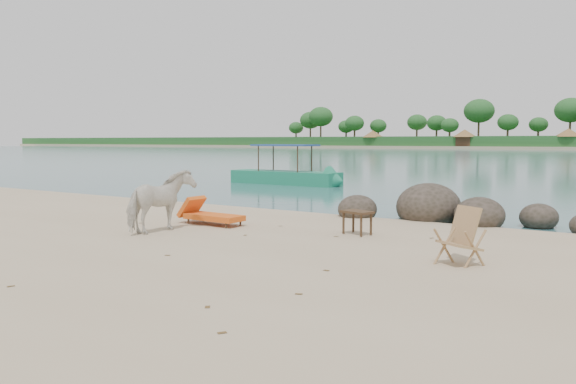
% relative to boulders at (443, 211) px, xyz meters
% --- Properties ---
extents(boulders, '(6.28, 2.78, 1.23)m').
position_rel_boulders_xyz_m(boulders, '(0.00, 0.00, 0.00)').
color(boulders, '#2D281E').
rests_on(boulders, ground).
extents(cow, '(0.76, 1.63, 1.37)m').
position_rel_boulders_xyz_m(cow, '(-4.54, -5.39, 0.45)').
color(cow, white).
rests_on(cow, ground).
extents(side_table, '(0.72, 0.57, 0.51)m').
position_rel_boulders_xyz_m(side_table, '(-0.79, -3.36, 0.02)').
color(side_table, '#392916').
rests_on(side_table, ground).
extents(lounge_chair, '(1.87, 0.71, 0.55)m').
position_rel_boulders_xyz_m(lounge_chair, '(-4.28, -3.93, 0.05)').
color(lounge_chair, orange).
rests_on(lounge_chair, ground).
extents(deck_chair, '(0.85, 0.87, 0.93)m').
position_rel_boulders_xyz_m(deck_chair, '(1.89, -5.10, 0.23)').
color(deck_chair, '#A28351').
rests_on(deck_chair, ground).
extents(boat_near, '(6.35, 1.57, 3.08)m').
position_rel_boulders_xyz_m(boat_near, '(-10.36, 8.37, 1.31)').
color(boat_near, '#1A7857').
rests_on(boat_near, water).
extents(dead_leaves, '(7.55, 7.04, 0.00)m').
position_rel_boulders_xyz_m(dead_leaves, '(-1.54, -6.30, -0.23)').
color(dead_leaves, brown).
rests_on(dead_leaves, ground).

